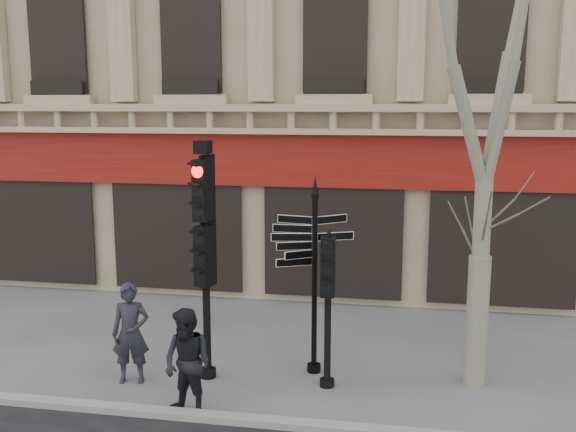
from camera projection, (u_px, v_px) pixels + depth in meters
name	position (u px, v px, depth m)	size (l,w,h in m)	color
ground	(302.00, 389.00, 11.27)	(80.00, 80.00, 0.00)	#57575C
kerb	(288.00, 424.00, 9.90)	(80.00, 0.25, 0.12)	gray
fingerpost	(315.00, 242.00, 11.56)	(1.87, 1.87, 3.70)	black
traffic_signal_main	(205.00, 231.00, 11.29)	(0.54, 0.44, 4.32)	black
traffic_signal_secondary	(328.00, 283.00, 11.05)	(0.47, 0.35, 2.72)	black
plane_tree	(493.00, 15.00, 10.37)	(3.41, 3.41, 9.07)	gray
pedestrian_a	(131.00, 333.00, 11.41)	(0.67, 0.44, 1.83)	#23222D
pedestrian_b	(188.00, 364.00, 10.14)	(0.86, 0.67, 1.77)	black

